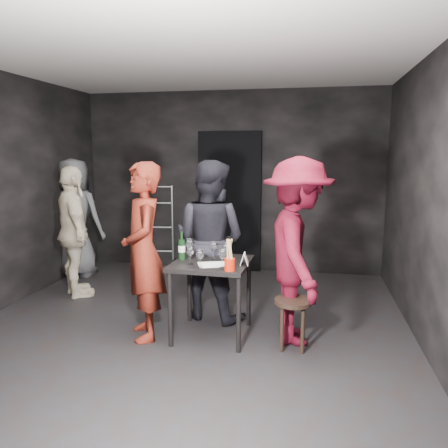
% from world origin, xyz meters
% --- Properties ---
extents(floor, '(4.50, 5.00, 0.02)m').
position_xyz_m(floor, '(0.00, 0.00, 0.00)').
color(floor, black).
rests_on(floor, ground).
extents(ceiling, '(4.50, 5.00, 0.02)m').
position_xyz_m(ceiling, '(0.00, 0.00, 2.70)').
color(ceiling, silver).
rests_on(ceiling, ground).
extents(wall_back, '(4.50, 0.04, 2.70)m').
position_xyz_m(wall_back, '(0.00, 2.50, 1.35)').
color(wall_back, black).
rests_on(wall_back, ground).
extents(wall_front, '(4.50, 0.04, 2.70)m').
position_xyz_m(wall_front, '(0.00, -2.50, 1.35)').
color(wall_front, black).
rests_on(wall_front, ground).
extents(wall_right, '(0.04, 5.00, 2.70)m').
position_xyz_m(wall_right, '(2.25, 0.00, 1.35)').
color(wall_right, black).
rests_on(wall_right, ground).
extents(doorway, '(0.95, 0.10, 2.10)m').
position_xyz_m(doorway, '(0.00, 2.44, 1.05)').
color(doorway, black).
rests_on(doorway, ground).
extents(wallbox_upper, '(0.12, 0.06, 0.12)m').
position_xyz_m(wallbox_upper, '(0.85, 2.45, 1.45)').
color(wallbox_upper, '#B7B7B2').
rests_on(wallbox_upper, wall_back).
extents(wallbox_lower, '(0.10, 0.06, 0.14)m').
position_xyz_m(wallbox_lower, '(1.05, 2.45, 1.40)').
color(wallbox_lower, '#B7B7B2').
rests_on(wallbox_lower, wall_back).
extents(hand_truck, '(0.43, 0.36, 1.29)m').
position_xyz_m(hand_truck, '(-1.06, 2.25, 0.23)').
color(hand_truck, '#B2B2B7').
rests_on(hand_truck, floor).
extents(tasting_table, '(0.72, 0.72, 0.75)m').
position_xyz_m(tasting_table, '(0.29, -0.03, 0.65)').
color(tasting_table, black).
rests_on(tasting_table, floor).
extents(stool, '(0.34, 0.34, 0.47)m').
position_xyz_m(stool, '(1.08, -0.17, 0.37)').
color(stool, black).
rests_on(stool, floor).
extents(server_red, '(0.74, 0.84, 1.94)m').
position_xyz_m(server_red, '(-0.35, -0.18, 0.97)').
color(server_red, maroon).
rests_on(server_red, floor).
extents(woman_black, '(1.06, 0.77, 1.95)m').
position_xyz_m(woman_black, '(0.15, 0.46, 0.98)').
color(woman_black, black).
rests_on(woman_black, floor).
extents(man_maroon, '(0.87, 1.43, 2.06)m').
position_xyz_m(man_maroon, '(1.10, 0.02, 1.03)').
color(man_maroon, '#570A19').
rests_on(man_maroon, floor).
extents(bystander_cream, '(1.06, 1.11, 1.77)m').
position_xyz_m(bystander_cream, '(-1.66, 0.81, 0.89)').
color(bystander_cream, beige).
rests_on(bystander_cream, floor).
extents(bystander_grey, '(0.97, 0.56, 1.95)m').
position_xyz_m(bystander_grey, '(-2.14, 1.67, 0.97)').
color(bystander_grey, '#59595C').
rests_on(bystander_grey, floor).
extents(tasting_mat, '(0.37, 0.30, 0.00)m').
position_xyz_m(tasting_mat, '(0.35, -0.14, 0.75)').
color(tasting_mat, white).
rests_on(tasting_mat, tasting_table).
extents(wine_glass_a, '(0.09, 0.09, 0.19)m').
position_xyz_m(wine_glass_a, '(0.11, -0.18, 0.84)').
color(wine_glass_a, white).
rests_on(wine_glass_a, tasting_table).
extents(wine_glass_b, '(0.09, 0.09, 0.21)m').
position_xyz_m(wine_glass_b, '(0.04, 0.06, 0.86)').
color(wine_glass_b, white).
rests_on(wine_glass_b, tasting_table).
extents(wine_glass_c, '(0.09, 0.09, 0.19)m').
position_xyz_m(wine_glass_c, '(0.29, 0.05, 0.85)').
color(wine_glass_c, white).
rests_on(wine_glass_c, tasting_table).
extents(wine_glass_d, '(0.09, 0.09, 0.18)m').
position_xyz_m(wine_glass_d, '(0.23, -0.27, 0.84)').
color(wine_glass_d, white).
rests_on(wine_glass_d, tasting_table).
extents(wine_glass_e, '(0.08, 0.08, 0.19)m').
position_xyz_m(wine_glass_e, '(0.43, -0.23, 0.84)').
color(wine_glass_e, white).
rests_on(wine_glass_e, tasting_table).
extents(wine_glass_f, '(0.09, 0.09, 0.20)m').
position_xyz_m(wine_glass_f, '(0.42, -0.01, 0.85)').
color(wine_glass_f, white).
rests_on(wine_glass_f, tasting_table).
extents(wine_bottle, '(0.07, 0.07, 0.28)m').
position_xyz_m(wine_bottle, '(-0.02, -0.01, 0.86)').
color(wine_bottle, black).
rests_on(wine_bottle, tasting_table).
extents(breadstick_cup, '(0.10, 0.10, 0.30)m').
position_xyz_m(breadstick_cup, '(0.52, -0.32, 0.89)').
color(breadstick_cup, red).
rests_on(breadstick_cup, tasting_table).
extents(reserved_card, '(0.10, 0.15, 0.11)m').
position_xyz_m(reserved_card, '(0.60, -0.08, 0.81)').
color(reserved_card, white).
rests_on(reserved_card, tasting_table).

